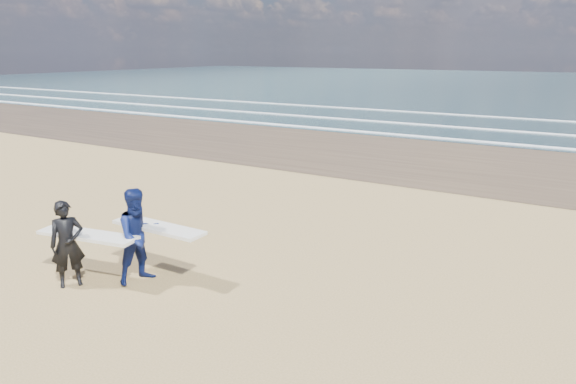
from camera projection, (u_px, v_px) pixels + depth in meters
The scene contains 2 objects.
surfer_near at pixel (70, 243), 10.33m from camera, with size 2.26×1.19×1.79m.
surfer_far at pixel (140, 235), 10.50m from camera, with size 2.20×1.19×1.99m.
Camera 1 is at (9.16, -5.07, 4.66)m, focal length 32.00 mm.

